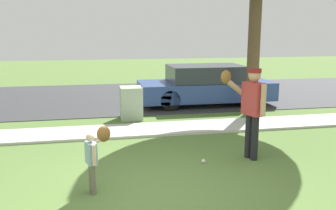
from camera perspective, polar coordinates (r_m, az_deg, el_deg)
The scene contains 8 objects.
ground_plane at distance 9.04m, azimuth -5.81°, elevation -4.36°, with size 48.00×48.00×0.00m, color #567538.
sidewalk_strip at distance 9.13m, azimuth -5.88°, elevation -4.00°, with size 36.00×1.20×0.06m, color beige.
road_surface at distance 14.01m, azimuth -7.83°, elevation 1.33°, with size 36.00×6.80×0.02m, color #38383A.
person_adult at distance 7.11m, azimuth 12.98°, elevation 0.21°, with size 0.84×0.61×1.78m.
person_child at distance 5.72m, azimuth -11.41°, elevation -7.13°, with size 0.43×0.48×1.01m.
baseball at distance 7.02m, azimuth 5.62°, elevation -8.80°, with size 0.07×0.07×0.07m, color white.
utility_cabinet at distance 10.35m, azimuth -5.84°, elevation 0.32°, with size 0.61×0.65×0.93m, color #9EB293.
parked_wagon_blue at distance 12.39m, azimuth 5.93°, elevation 3.10°, with size 4.50×1.80×1.33m.
Camera 1 is at (-0.79, -5.16, 2.47)m, focal length 38.63 mm.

